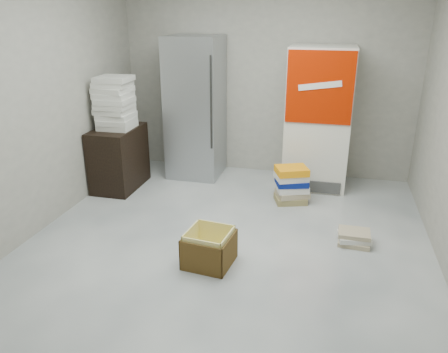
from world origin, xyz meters
name	(u,v)px	position (x,y,z in m)	size (l,w,h in m)	color
ground	(220,257)	(0.00, 0.00, 0.00)	(5.00, 5.00, 0.00)	silver
room_shell	(220,64)	(0.00, 0.00, 1.80)	(4.04, 5.04, 2.82)	#A4A093
steel_fridge	(196,108)	(-0.90, 2.13, 0.95)	(0.70, 0.72, 1.90)	#AEB1B7
coke_cooler	(318,118)	(0.75, 2.12, 0.90)	(0.80, 0.73, 1.80)	silver
wood_shelf	(119,158)	(-1.73, 1.40, 0.40)	(0.50, 0.80, 0.80)	black
supply_box_stack	(115,103)	(-1.72, 1.40, 1.12)	(0.44, 0.44, 0.65)	silver
phonebook_stack_main	(292,185)	(0.51, 1.45, 0.23)	(0.47, 0.43, 0.45)	olive
phonebook_stack_side	(354,238)	(1.24, 0.57, 0.07)	(0.34, 0.28, 0.14)	tan
cardboard_box	(209,250)	(-0.07, -0.13, 0.14)	(0.46, 0.46, 0.34)	yellow
bucket_lid	(207,239)	(-0.21, 0.25, 0.04)	(0.28, 0.28, 0.07)	gold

